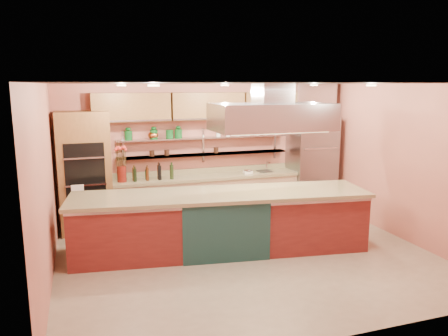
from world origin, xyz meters
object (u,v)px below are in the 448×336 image
object	(u,v)px
flower_vase	(122,174)
green_canister	(170,134)
refrigerator	(311,164)
island	(221,222)
kitchen_scale	(248,171)
copper_kettle	(153,135)

from	to	relation	value
flower_vase	green_canister	bearing A→B (deg)	12.47
refrigerator	green_canister	xyz separation A→B (m)	(-3.13, 0.23, 0.75)
island	green_canister	world-z (taller)	green_canister
flower_vase	kitchen_scale	distance (m)	2.62
copper_kettle	kitchen_scale	bearing A→B (deg)	-6.40
copper_kettle	green_canister	bearing A→B (deg)	0.00
refrigerator	flower_vase	bearing A→B (deg)	179.86
refrigerator	green_canister	bearing A→B (deg)	175.80
island	green_canister	bearing A→B (deg)	110.98
refrigerator	copper_kettle	world-z (taller)	refrigerator
flower_vase	refrigerator	bearing A→B (deg)	-0.14
copper_kettle	green_canister	distance (m)	0.34
refrigerator	island	distance (m)	3.24
kitchen_scale	copper_kettle	world-z (taller)	copper_kettle
kitchen_scale	green_canister	distance (m)	1.83
island	copper_kettle	distance (m)	2.48
refrigerator	copper_kettle	distance (m)	3.56
refrigerator	flower_vase	world-z (taller)	refrigerator
green_canister	flower_vase	bearing A→B (deg)	-167.53
flower_vase	green_canister	world-z (taller)	green_canister
flower_vase	green_canister	size ratio (longest dim) A/B	1.79
island	flower_vase	xyz separation A→B (m)	(-1.45, 1.74, 0.58)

